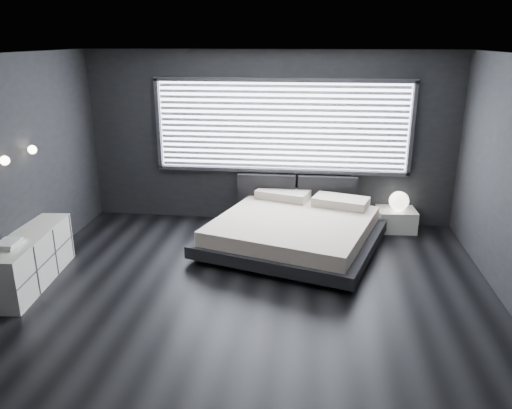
# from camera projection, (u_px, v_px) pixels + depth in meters

# --- Properties ---
(room) EXTENTS (6.04, 6.00, 2.80)m
(room) POSITION_uv_depth(u_px,v_px,m) (247.00, 186.00, 5.55)
(room) COLOR black
(room) RESTS_ON ground
(window) EXTENTS (4.14, 0.09, 1.52)m
(window) POSITION_uv_depth(u_px,v_px,m) (282.00, 127.00, 8.00)
(window) COLOR white
(window) RESTS_ON ground
(headboard) EXTENTS (1.96, 0.16, 0.52)m
(headboard) POSITION_uv_depth(u_px,v_px,m) (297.00, 190.00, 8.25)
(headboard) COLOR black
(headboard) RESTS_ON ground
(sconce_near) EXTENTS (0.18, 0.11, 0.11)m
(sconce_near) POSITION_uv_depth(u_px,v_px,m) (4.00, 160.00, 5.85)
(sconce_near) COLOR silver
(sconce_near) RESTS_ON ground
(sconce_far) EXTENTS (0.18, 0.11, 0.11)m
(sconce_far) POSITION_uv_depth(u_px,v_px,m) (32.00, 150.00, 6.42)
(sconce_far) COLOR silver
(sconce_far) RESTS_ON ground
(bed) EXTENTS (2.91, 2.84, 0.61)m
(bed) POSITION_uv_depth(u_px,v_px,m) (294.00, 229.00, 7.35)
(bed) COLOR black
(bed) RESTS_ON ground
(nightstand) EXTENTS (0.63, 0.54, 0.35)m
(nightstand) POSITION_uv_depth(u_px,v_px,m) (396.00, 219.00, 8.06)
(nightstand) COLOR silver
(nightstand) RESTS_ON ground
(orb_lamp) EXTENTS (0.31, 0.31, 0.31)m
(orb_lamp) POSITION_uv_depth(u_px,v_px,m) (399.00, 201.00, 7.91)
(orb_lamp) COLOR white
(orb_lamp) RESTS_ON nightstand
(dresser) EXTENTS (0.60, 1.66, 0.65)m
(dresser) POSITION_uv_depth(u_px,v_px,m) (30.00, 259.00, 6.26)
(dresser) COLOR silver
(dresser) RESTS_ON ground
(book_stack) EXTENTS (0.26, 0.35, 0.07)m
(book_stack) POSITION_uv_depth(u_px,v_px,m) (8.00, 244.00, 5.82)
(book_stack) COLOR silver
(book_stack) RESTS_ON dresser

